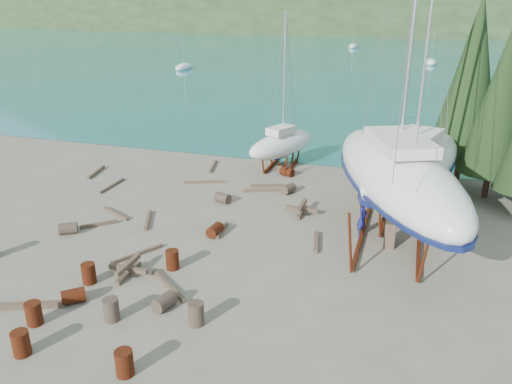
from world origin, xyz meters
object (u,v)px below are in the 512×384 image
(large_sailboat_far, at_px, (413,164))
(worker, at_px, (362,218))
(small_sailboat_shore, at_px, (282,144))
(large_sailboat_near, at_px, (397,175))

(large_sailboat_far, bearing_deg, worker, -105.67)
(large_sailboat_far, height_order, small_sailboat_shore, large_sailboat_far)
(large_sailboat_near, relative_size, worker, 10.94)
(small_sailboat_shore, xyz_separation_m, worker, (6.61, -9.30, -0.76))
(worker, bearing_deg, small_sailboat_shore, 46.59)
(large_sailboat_near, height_order, large_sailboat_far, large_sailboat_near)
(large_sailboat_near, distance_m, large_sailboat_far, 3.42)
(large_sailboat_near, xyz_separation_m, large_sailboat_far, (0.71, 3.32, -0.41))
(small_sailboat_shore, bearing_deg, worker, -31.05)
(large_sailboat_near, distance_m, small_sailboat_shore, 12.47)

